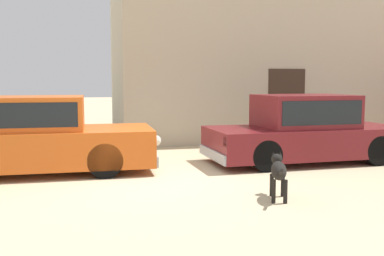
{
  "coord_description": "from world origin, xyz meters",
  "views": [
    {
      "loc": [
        -1.06,
        -7.95,
        1.79
      ],
      "look_at": [
        0.81,
        0.2,
        0.9
      ],
      "focal_mm": 42.29,
      "sensor_mm": 36.0,
      "label": 1
    }
  ],
  "objects": [
    {
      "name": "parked_sedan_nearest",
      "position": [
        -2.21,
        1.12,
        0.73
      ],
      "size": [
        4.86,
        1.77,
        1.48
      ],
      "rotation": [
        0.0,
        0.0,
        -0.01
      ],
      "color": "#D15619",
      "rests_on": "ground_plane"
    },
    {
      "name": "parked_sedan_second",
      "position": [
        3.53,
        1.05,
        0.72
      ],
      "size": [
        4.45,
        1.9,
        1.47
      ],
      "rotation": [
        0.0,
        0.0,
        0.04
      ],
      "color": "maroon",
      "rests_on": "ground_plane"
    },
    {
      "name": "ground_plane",
      "position": [
        0.0,
        0.0,
        0.0
      ],
      "size": [
        80.0,
        80.0,
        0.0
      ],
      "primitive_type": "plane",
      "color": "#CCB78E"
    },
    {
      "name": "apartment_block",
      "position": [
        6.34,
        6.87,
        4.26
      ],
      "size": [
        13.02,
        5.99,
        8.53
      ],
      "color": "#BCB299",
      "rests_on": "ground_plane"
    },
    {
      "name": "stray_dog_spotted",
      "position": [
        1.7,
        -1.73,
        0.43
      ],
      "size": [
        0.42,
        0.97,
        0.67
      ],
      "rotation": [
        0.0,
        0.0,
        1.24
      ],
      "color": "black",
      "rests_on": "ground_plane"
    }
  ]
}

